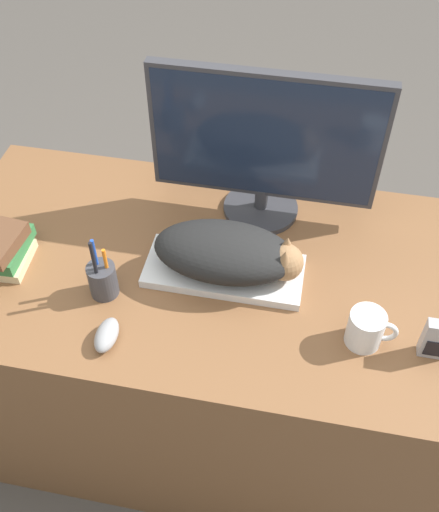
{
  "coord_description": "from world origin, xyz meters",
  "views": [
    {
      "loc": [
        0.21,
        -0.62,
        1.93
      ],
      "look_at": [
        0.01,
        0.37,
        0.83
      ],
      "focal_mm": 42.0,
      "sensor_mm": 36.0,
      "label": 1
    }
  ],
  "objects_px": {
    "keyboard": "(224,271)",
    "phone": "(436,339)",
    "monitor": "(265,143)",
    "pen_cup": "(103,279)",
    "coffee_mug": "(367,329)",
    "computer_mouse": "(107,335)",
    "cat": "(230,253)"
  },
  "relations": [
    {
      "from": "cat",
      "to": "phone",
      "type": "height_order",
      "value": "cat"
    },
    {
      "from": "monitor",
      "to": "pen_cup",
      "type": "distance_m",
      "value": 0.53
    },
    {
      "from": "cat",
      "to": "coffee_mug",
      "type": "height_order",
      "value": "cat"
    },
    {
      "from": "monitor",
      "to": "pen_cup",
      "type": "xyz_separation_m",
      "value": [
        -0.34,
        -0.37,
        -0.18
      ]
    },
    {
      "from": "keyboard",
      "to": "cat",
      "type": "xyz_separation_m",
      "value": [
        0.01,
        0.0,
        0.07
      ]
    },
    {
      "from": "computer_mouse",
      "to": "phone",
      "type": "xyz_separation_m",
      "value": [
        0.73,
        0.11,
        0.03
      ]
    },
    {
      "from": "keyboard",
      "to": "monitor",
      "type": "xyz_separation_m",
      "value": [
        0.06,
        0.25,
        0.22
      ]
    },
    {
      "from": "computer_mouse",
      "to": "phone",
      "type": "height_order",
      "value": "phone"
    },
    {
      "from": "pen_cup",
      "to": "keyboard",
      "type": "bearing_deg",
      "value": 22.33
    },
    {
      "from": "keyboard",
      "to": "phone",
      "type": "height_order",
      "value": "phone"
    },
    {
      "from": "keyboard",
      "to": "computer_mouse",
      "type": "height_order",
      "value": "computer_mouse"
    },
    {
      "from": "computer_mouse",
      "to": "coffee_mug",
      "type": "relative_size",
      "value": 0.84
    },
    {
      "from": "keyboard",
      "to": "phone",
      "type": "relative_size",
      "value": 3.63
    },
    {
      "from": "keyboard",
      "to": "pen_cup",
      "type": "height_order",
      "value": "pen_cup"
    },
    {
      "from": "phone",
      "to": "coffee_mug",
      "type": "bearing_deg",
      "value": 177.82
    },
    {
      "from": "monitor",
      "to": "coffee_mug",
      "type": "xyz_separation_m",
      "value": [
        0.3,
        -0.39,
        -0.19
      ]
    },
    {
      "from": "monitor",
      "to": "phone",
      "type": "distance_m",
      "value": 0.63
    },
    {
      "from": "keyboard",
      "to": "coffee_mug",
      "type": "bearing_deg",
      "value": -21.38
    },
    {
      "from": "cat",
      "to": "phone",
      "type": "xyz_separation_m",
      "value": [
        0.49,
        -0.14,
        -0.03
      ]
    },
    {
      "from": "phone",
      "to": "pen_cup",
      "type": "bearing_deg",
      "value": 177.79
    },
    {
      "from": "phone",
      "to": "monitor",
      "type": "bearing_deg",
      "value": 138.59
    },
    {
      "from": "cat",
      "to": "monitor",
      "type": "relative_size",
      "value": 0.63
    },
    {
      "from": "keyboard",
      "to": "pen_cup",
      "type": "bearing_deg",
      "value": -157.67
    },
    {
      "from": "cat",
      "to": "monitor",
      "type": "height_order",
      "value": "monitor"
    },
    {
      "from": "monitor",
      "to": "phone",
      "type": "xyz_separation_m",
      "value": [
        0.45,
        -0.4,
        -0.18
      ]
    },
    {
      "from": "keyboard",
      "to": "phone",
      "type": "xyz_separation_m",
      "value": [
        0.51,
        -0.14,
        0.04
      ]
    },
    {
      "from": "coffee_mug",
      "to": "pen_cup",
      "type": "height_order",
      "value": "pen_cup"
    },
    {
      "from": "cat",
      "to": "pen_cup",
      "type": "distance_m",
      "value": 0.32
    },
    {
      "from": "cat",
      "to": "monitor",
      "type": "distance_m",
      "value": 0.3
    },
    {
      "from": "coffee_mug",
      "to": "phone",
      "type": "bearing_deg",
      "value": -2.18
    },
    {
      "from": "cat",
      "to": "phone",
      "type": "distance_m",
      "value": 0.51
    },
    {
      "from": "pen_cup",
      "to": "cat",
      "type": "bearing_deg",
      "value": 21.3
    }
  ]
}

